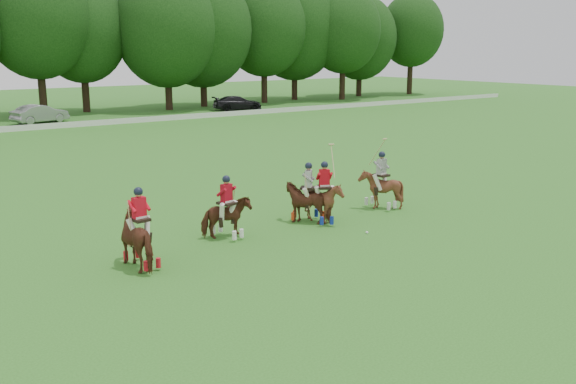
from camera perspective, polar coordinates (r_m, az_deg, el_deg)
ground at (r=17.36m, az=1.89°, el=-8.01°), size 180.00×180.00×0.00m
car_mid at (r=57.46m, az=-21.19°, el=6.50°), size 4.92×2.96×1.53m
car_right at (r=65.10m, az=-4.52°, el=7.89°), size 5.24×3.18×1.42m
polo_red_a at (r=18.74m, az=-12.96°, el=-4.04°), size 1.22×1.99×2.33m
polo_red_b at (r=21.12m, az=-5.45°, el=-2.19°), size 1.58×1.43×2.10m
polo_red_c at (r=22.90m, az=3.22°, el=-0.82°), size 1.72×1.78×2.76m
polo_stripe_a at (r=23.01m, az=1.82°, el=-0.79°), size 1.74×1.76×2.16m
polo_stripe_b at (r=25.15m, az=8.25°, el=0.32°), size 1.39×1.52×2.79m
polo_ball at (r=21.84m, az=7.03°, el=-3.59°), size 0.09×0.09×0.09m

